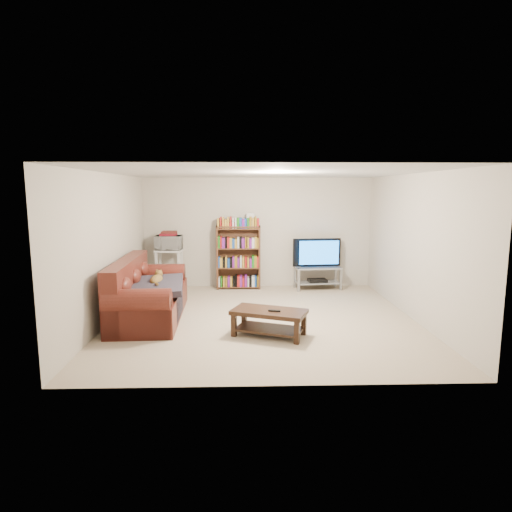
{
  "coord_description": "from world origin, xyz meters",
  "views": [
    {
      "loc": [
        -0.32,
        -6.9,
        2.11
      ],
      "look_at": [
        -0.1,
        0.4,
        1.0
      ],
      "focal_mm": 30.0,
      "sensor_mm": 36.0,
      "label": 1
    }
  ],
  "objects_px": {
    "tv_stand": "(318,274)",
    "bookshelf": "(238,256)",
    "coffee_table": "(269,318)",
    "sofa": "(145,298)"
  },
  "relations": [
    {
      "from": "tv_stand",
      "to": "bookshelf",
      "type": "relative_size",
      "value": 0.74
    },
    {
      "from": "tv_stand",
      "to": "bookshelf",
      "type": "xyz_separation_m",
      "value": [
        -1.71,
        0.13,
        0.37
      ]
    },
    {
      "from": "coffee_table",
      "to": "tv_stand",
      "type": "distance_m",
      "value": 3.24
    },
    {
      "from": "sofa",
      "to": "coffee_table",
      "type": "distance_m",
      "value": 2.25
    },
    {
      "from": "sofa",
      "to": "tv_stand",
      "type": "relative_size",
      "value": 2.33
    },
    {
      "from": "tv_stand",
      "to": "coffee_table",
      "type": "bearing_deg",
      "value": -117.61
    },
    {
      "from": "sofa",
      "to": "bookshelf",
      "type": "relative_size",
      "value": 1.73
    },
    {
      "from": "tv_stand",
      "to": "bookshelf",
      "type": "bearing_deg",
      "value": 170.5
    },
    {
      "from": "bookshelf",
      "to": "coffee_table",
      "type": "bearing_deg",
      "value": -80.99
    },
    {
      "from": "coffee_table",
      "to": "bookshelf",
      "type": "relative_size",
      "value": 0.87
    }
  ]
}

